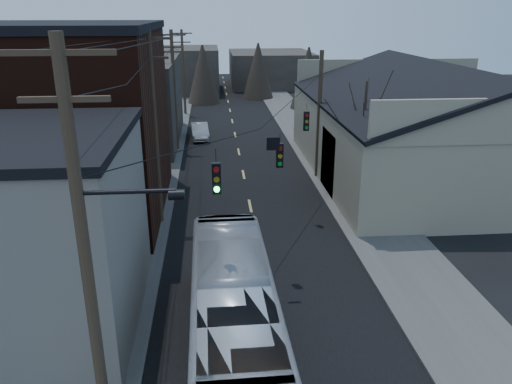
# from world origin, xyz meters

# --- Properties ---
(road_surface) EXTENTS (9.00, 110.00, 0.02)m
(road_surface) POSITION_xyz_m (0.00, 30.00, 0.01)
(road_surface) COLOR black
(road_surface) RESTS_ON ground
(sidewalk_left) EXTENTS (4.00, 110.00, 0.12)m
(sidewalk_left) POSITION_xyz_m (-6.50, 30.00, 0.06)
(sidewalk_left) COLOR #474744
(sidewalk_left) RESTS_ON ground
(sidewalk_right) EXTENTS (4.00, 110.00, 0.12)m
(sidewalk_right) POSITION_xyz_m (6.50, 30.00, 0.06)
(sidewalk_right) COLOR #474744
(sidewalk_right) RESTS_ON ground
(building_clapboard) EXTENTS (8.00, 8.00, 7.00)m
(building_clapboard) POSITION_xyz_m (-9.00, 9.00, 3.50)
(building_clapboard) COLOR gray
(building_clapboard) RESTS_ON ground
(building_brick) EXTENTS (10.00, 12.00, 10.00)m
(building_brick) POSITION_xyz_m (-10.00, 20.00, 5.00)
(building_brick) COLOR black
(building_brick) RESTS_ON ground
(building_left_far) EXTENTS (9.00, 14.00, 7.00)m
(building_left_far) POSITION_xyz_m (-9.50, 36.00, 3.50)
(building_left_far) COLOR #2F2B25
(building_left_far) RESTS_ON ground
(warehouse) EXTENTS (16.16, 20.60, 7.73)m
(warehouse) POSITION_xyz_m (13.00, 25.00, 2.70)
(warehouse) COLOR gray
(warehouse) RESTS_ON ground
(building_far_left) EXTENTS (10.00, 12.00, 6.00)m
(building_far_left) POSITION_xyz_m (-6.00, 65.00, 3.00)
(building_far_left) COLOR #2F2B25
(building_far_left) RESTS_ON ground
(building_far_right) EXTENTS (12.00, 14.00, 5.00)m
(building_far_right) POSITION_xyz_m (7.00, 70.00, 2.50)
(building_far_right) COLOR #2F2B25
(building_far_right) RESTS_ON ground
(bare_tree) EXTENTS (0.40, 0.40, 7.20)m
(bare_tree) POSITION_xyz_m (6.50, 20.00, 3.60)
(bare_tree) COLOR black
(bare_tree) RESTS_ON ground
(utility_lines) EXTENTS (11.24, 45.28, 10.50)m
(utility_lines) POSITION_xyz_m (-3.11, 24.14, 4.95)
(utility_lines) COLOR #382B1E
(utility_lines) RESTS_ON ground
(bus) EXTENTS (2.81, 11.39, 3.16)m
(bus) POSITION_xyz_m (-1.57, 6.41, 1.58)
(bus) COLOR #B5BAC2
(bus) RESTS_ON ground
(parked_car) EXTENTS (1.79, 4.29, 1.38)m
(parked_car) POSITION_xyz_m (-3.21, 36.75, 0.69)
(parked_car) COLOR #9B9DA2
(parked_car) RESTS_ON ground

